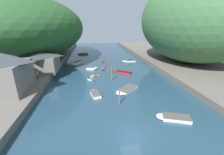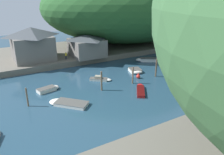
{
  "view_description": "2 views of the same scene",
  "coord_description": "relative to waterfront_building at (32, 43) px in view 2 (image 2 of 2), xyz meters",
  "views": [
    {
      "loc": [
        -4.34,
        -13.8,
        12.4
      ],
      "look_at": [
        -0.4,
        14.53,
        2.29
      ],
      "focal_mm": 24.0,
      "sensor_mm": 36.0,
      "label": 1
    },
    {
      "loc": [
        29.26,
        4.21,
        14.53
      ],
      "look_at": [
        2.26,
        19.95,
        2.76
      ],
      "focal_mm": 35.0,
      "sensor_mm": 36.0,
      "label": 2
    }
  ],
  "objects": [
    {
      "name": "boathouse_shed",
      "position": [
        3.31,
        11.38,
        -1.08
      ],
      "size": [
        7.95,
        7.56,
        4.95
      ],
      "color": "slate",
      "rests_on": "left_bank"
    },
    {
      "name": "mooring_post_middle",
      "position": [
        20.09,
        6.38,
        -3.21
      ],
      "size": [
        0.28,
        0.28,
        3.3
      ],
      "color": "brown",
      "rests_on": "water_surface"
    },
    {
      "name": "person_by_boathouse",
      "position": [
        3.81,
        8.21,
        -2.64
      ],
      "size": [
        0.34,
        0.43,
        1.69
      ],
      "rotation": [
        0.0,
        0.0,
        1.22
      ],
      "color": "#282D3D",
      "rests_on": "left_bank"
    },
    {
      "name": "boat_mid_channel",
      "position": [
        15.68,
        16.41,
        -4.54
      ],
      "size": [
        3.57,
        2.94,
        0.67
      ],
      "rotation": [
        0.0,
        0.0,
        4.43
      ],
      "color": "silver",
      "rests_on": "water_surface"
    },
    {
      "name": "boat_moored_right",
      "position": [
        23.48,
        11.72,
        -4.66
      ],
      "size": [
        5.05,
        4.07,
        0.43
      ],
      "rotation": [
        0.0,
        0.0,
        0.95
      ],
      "color": "red",
      "rests_on": "water_surface"
    },
    {
      "name": "mooring_post_farthest",
      "position": [
        19.5,
        18.34,
        -3.11
      ],
      "size": [
        0.28,
        0.28,
        3.5
      ],
      "color": "brown",
      "rests_on": "water_surface"
    },
    {
      "name": "water_surface",
      "position": [
        19.89,
        17.18,
        -4.87
      ],
      "size": [
        130.0,
        130.0,
        0.0
      ],
      "primitive_type": "plane",
      "color": "#234256",
      "rests_on": "ground"
    },
    {
      "name": "channel_buoy_far",
      "position": [
        18.66,
        14.86,
        -4.43
      ],
      "size": [
        0.75,
        0.75,
        1.12
      ],
      "color": "red",
      "rests_on": "water_surface"
    },
    {
      "name": "waterfront_building",
      "position": [
        0.0,
        0.0,
        0.0
      ],
      "size": [
        8.8,
        8.78,
        7.03
      ],
      "color": "slate",
      "rests_on": "left_bank"
    },
    {
      "name": "mooring_post_nearest",
      "position": [
        19.76,
        -5.05,
        -3.45
      ],
      "size": [
        0.23,
        0.23,
        2.81
      ],
      "color": "brown",
      "rests_on": "water_surface"
    },
    {
      "name": "boat_far_right_bank",
      "position": [
        28.54,
        24.14,
        -4.57
      ],
      "size": [
        4.84,
        1.49,
        0.97
      ],
      "rotation": [
        0.0,
        0.0,
        1.54
      ],
      "color": "white",
      "rests_on": "water_surface"
    },
    {
      "name": "boat_cabin_cruiser",
      "position": [
        16.04,
        8.28,
        -4.6
      ],
      "size": [
        3.4,
        3.85,
        0.86
      ],
      "rotation": [
        0.0,
        0.0,
        5.61
      ],
      "color": "silver",
      "rests_on": "water_surface"
    },
    {
      "name": "person_on_quay",
      "position": [
        3.7,
        6.12,
        -2.64
      ],
      "size": [
        0.28,
        0.41,
        1.69
      ],
      "rotation": [
        0.0,
        0.0,
        1.42
      ],
      "color": "#282D3D",
      "rests_on": "left_bank"
    },
    {
      "name": "boat_yellow_tender",
      "position": [
        15.89,
        -1.09,
        -4.56
      ],
      "size": [
        2.22,
        3.84,
        0.63
      ],
      "rotation": [
        0.0,
        0.0,
        0.23
      ],
      "color": "silver",
      "rests_on": "water_surface"
    },
    {
      "name": "boat_red_skiff",
      "position": [
        11.76,
        40.22,
        -4.57
      ],
      "size": [
        4.67,
        2.14,
        0.59
      ],
      "rotation": [
        0.0,
        0.0,
        1.56
      ],
      "color": "teal",
      "rests_on": "water_surface"
    },
    {
      "name": "boat_near_quay",
      "position": [
        10.52,
        23.37,
        -4.51
      ],
      "size": [
        4.12,
        5.47,
        0.73
      ],
      "rotation": [
        0.0,
        0.0,
        2.62
      ],
      "color": "white",
      "rests_on": "water_surface"
    },
    {
      "name": "boat_open_rowboat",
      "position": [
        22.02,
        -0.18,
        -4.64
      ],
      "size": [
        5.6,
        5.45,
        0.46
      ],
      "rotation": [
        0.0,
        0.0,
        2.33
      ],
      "color": "silver",
      "rests_on": "water_surface"
    },
    {
      "name": "mooring_post_fourth",
      "position": [
        20.19,
        12.47,
        -3.31
      ],
      "size": [
        0.25,
        0.25,
        3.09
      ],
      "color": "brown",
      "rests_on": "water_surface"
    },
    {
      "name": "hillside_left",
      "position": [
        -6.24,
        30.93,
        6.49
      ],
      "size": [
        38.42,
        53.79,
        20.22
      ],
      "color": "#285628",
      "rests_on": "left_bank"
    },
    {
      "name": "channel_buoy_near",
      "position": [
        19.45,
        24.66,
        -4.44
      ],
      "size": [
        0.73,
        0.73,
        1.09
      ],
      "color": "red",
      "rests_on": "water_surface"
    },
    {
      "name": "left_bank",
      "position": [
        -5.14,
        17.18,
        -4.24
      ],
      "size": [
        22.0,
        120.0,
        1.24
      ],
      "color": "#666056",
      "rests_on": "ground"
    }
  ]
}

